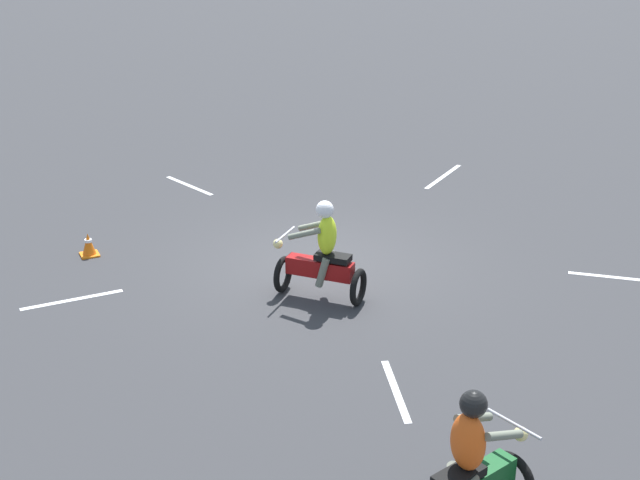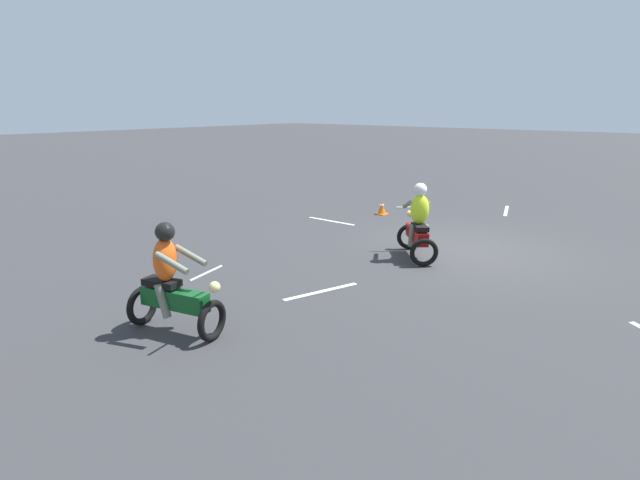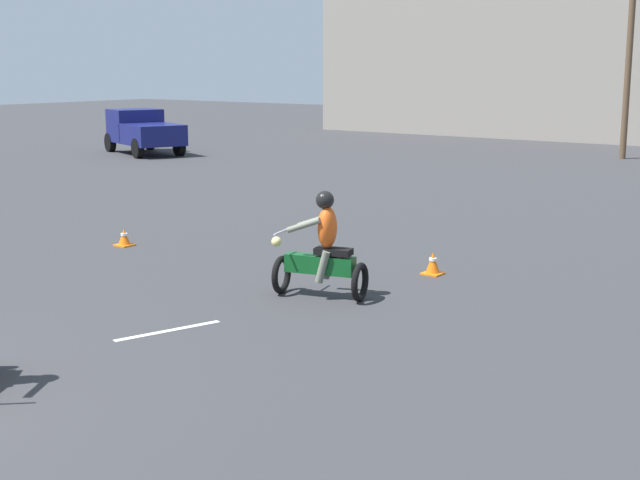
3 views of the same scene
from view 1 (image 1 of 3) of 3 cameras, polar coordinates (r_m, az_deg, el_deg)
The scene contains 9 objects.
ground_plane at distance 15.58m, azimuth 0.09°, elevation -1.49°, with size 120.00×120.00×0.00m, color #333335.
motorcycle_rider_foreground at distance 14.02m, azimuth 0.13°, elevation -1.06°, with size 1.39×1.44×1.66m.
motorcycle_rider_background at distance 9.40m, azimuth 9.66°, elevation -14.29°, with size 1.56×0.96×1.66m.
traffic_cone_near_right at distance 16.35m, azimuth -14.59°, elevation -0.30°, with size 0.32×0.32×0.42m.
lane_stripe_e at distance 14.79m, azimuth -15.57°, elevation -3.71°, with size 0.10×1.62×0.01m, color silver.
lane_stripe_n at distance 11.93m, azimuth 4.87°, elevation -9.57°, with size 0.10×1.55×0.01m, color silver.
lane_stripe_nw at distance 15.85m, azimuth 18.69°, elevation -2.31°, with size 0.10×1.71×0.01m, color silver.
lane_stripe_sw at distance 20.31m, azimuth 7.90°, elevation 4.05°, with size 0.10×1.95×0.01m, color silver.
lane_stripe_s at distance 19.72m, azimuth -8.37°, elevation 3.47°, with size 0.10×1.67×0.01m, color silver.
Camera 1 is at (6.04, 12.92, 6.28)m, focal length 50.00 mm.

